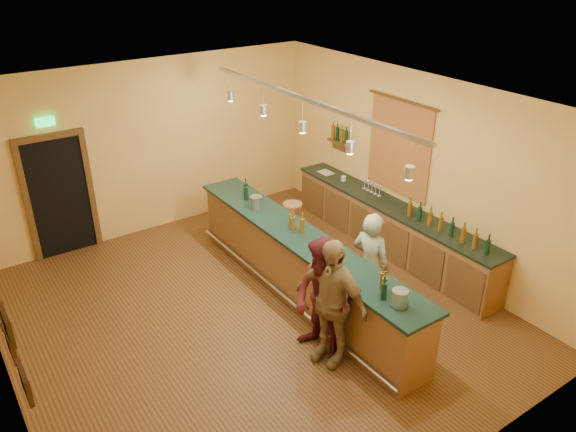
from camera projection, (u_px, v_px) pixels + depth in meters
floor at (251, 314)px, 8.39m from camera, size 7.00×7.00×0.00m
ceiling at (244, 104)px, 6.96m from camera, size 6.50×7.00×0.02m
wall_back at (150, 148)px, 10.26m from camera, size 6.50×0.02×3.20m
wall_front at (446, 362)px, 5.09m from camera, size 6.50×0.02×3.20m
wall_right at (416, 169)px, 9.32m from camera, size 0.02×7.00×3.20m
doorway at (59, 194)px, 9.59m from camera, size 1.15×0.09×2.48m
tapestry at (399, 148)px, 9.50m from camera, size 0.03×1.40×1.60m
bottle_shelf at (340, 136)px, 10.66m from camera, size 0.17×0.55×0.54m
back_counter at (390, 229)px, 9.81m from camera, size 0.60×4.55×1.27m
tasting_bar at (301, 262)px, 8.58m from camera, size 0.73×5.10×1.38m
pendant_track at (303, 110)px, 7.52m from camera, size 0.11×4.60×0.50m
bartender at (371, 265)px, 8.06m from camera, size 0.54×0.69×1.66m
customer_a at (323, 301)px, 7.21m from camera, size 0.76×0.92×1.74m
customer_b at (331, 302)px, 7.13m from camera, size 0.74×1.14×1.80m
bar_stool at (293, 211)px, 10.23m from camera, size 0.35×0.35×0.73m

